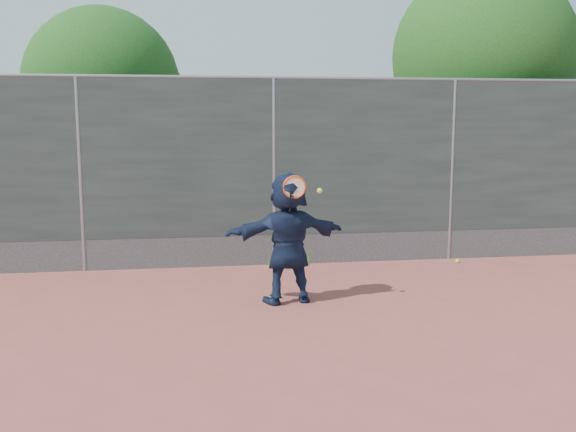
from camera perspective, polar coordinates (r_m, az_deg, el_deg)
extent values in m
plane|color=#9E4C42|center=(7.20, 2.38, -10.46)|extent=(80.00, 80.00, 0.00)
imported|color=#16213E|center=(8.22, 0.00, -1.95)|extent=(1.63, 0.73, 1.69)
sphere|color=#D3EA34|center=(10.98, 14.84, -3.89)|extent=(0.07, 0.07, 0.07)
cube|color=#38423D|center=(10.28, -1.26, 5.23)|extent=(20.00, 0.04, 2.50)
cube|color=slate|center=(10.48, -1.24, -2.99)|extent=(20.00, 0.03, 0.50)
cylinder|color=gray|center=(10.29, -1.29, 12.20)|extent=(20.00, 0.05, 0.05)
cylinder|color=gray|center=(10.36, -17.98, 3.45)|extent=(0.06, 0.06, 3.00)
cylinder|color=gray|center=(10.30, -1.26, 3.84)|extent=(0.06, 0.06, 3.00)
cylinder|color=gray|center=(11.09, 14.35, 3.91)|extent=(0.06, 0.06, 3.00)
torus|color=#E94915|center=(7.94, 0.57, 2.58)|extent=(0.29, 0.03, 0.29)
cylinder|color=beige|center=(7.94, 0.57, 2.58)|extent=(0.25, 0.01, 0.25)
cylinder|color=black|center=(7.97, 0.19, 1.16)|extent=(0.03, 0.13, 0.33)
sphere|color=#D3EA34|center=(7.99, 2.83, 2.26)|extent=(0.07, 0.07, 0.07)
cylinder|color=#382314|center=(13.72, 16.55, 3.82)|extent=(0.28, 0.28, 2.60)
sphere|color=#23561C|center=(13.73, 16.96, 13.39)|extent=(3.60, 3.60, 3.60)
sphere|color=#23561C|center=(14.20, 19.22, 11.65)|extent=(2.52, 2.52, 2.52)
cylinder|color=#382314|center=(13.35, -15.83, 2.87)|extent=(0.28, 0.28, 2.20)
sphere|color=#23561C|center=(13.31, -16.18, 11.14)|extent=(3.00, 3.00, 3.00)
sphere|color=#23561C|center=(13.44, -13.43, 9.94)|extent=(2.10, 2.10, 2.10)
cone|color=#387226|center=(10.42, 0.22, -3.72)|extent=(0.03, 0.03, 0.26)
cone|color=#387226|center=(10.49, 1.82, -3.54)|extent=(0.03, 0.03, 0.30)
cone|color=#387226|center=(10.36, -1.69, -3.91)|extent=(0.03, 0.03, 0.22)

